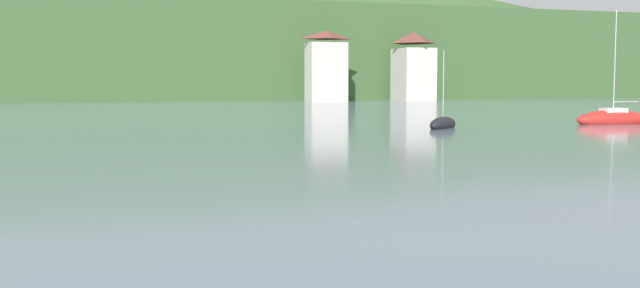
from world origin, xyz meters
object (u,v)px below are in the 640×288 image
(shore_building_westcentral, at_px, (326,67))
(shore_building_central, at_px, (413,68))
(sailboat_far_3, at_px, (443,124))
(sailboat_far_5, at_px, (613,119))

(shore_building_westcentral, xyz_separation_m, shore_building_central, (14.61, 1.22, 0.09))
(shore_building_westcentral, xyz_separation_m, sailboat_far_3, (-13.92, -62.01, -4.82))
(shore_building_central, relative_size, sailboat_far_5, 1.32)
(shore_building_central, height_order, sailboat_far_3, shore_building_central)
(shore_building_central, bearing_deg, sailboat_far_5, -103.87)
(shore_building_westcentral, relative_size, sailboat_far_3, 2.06)
(shore_building_central, bearing_deg, sailboat_far_3, -114.28)
(shore_building_westcentral, distance_m, sailboat_far_3, 63.74)
(sailboat_far_3, xyz_separation_m, sailboat_far_5, (12.96, 0.19, 0.12))
(shore_building_westcentral, relative_size, sailboat_far_5, 1.29)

